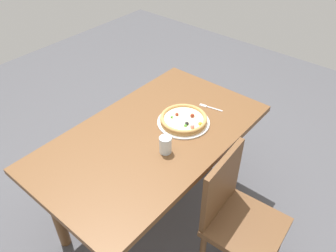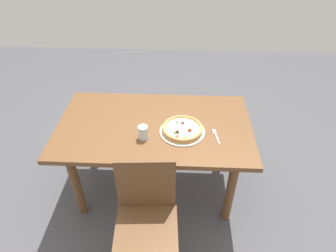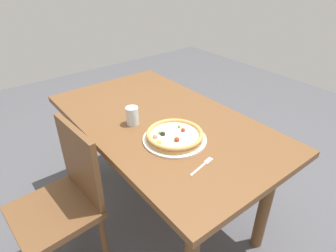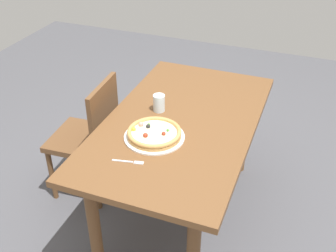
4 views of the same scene
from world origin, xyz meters
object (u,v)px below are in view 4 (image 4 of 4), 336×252
(dining_table, at_px, (181,135))
(pizza, at_px, (154,133))
(plate, at_px, (154,137))
(fork, at_px, (131,162))
(chair_near, at_px, (90,135))
(drinking_glass, at_px, (159,103))

(dining_table, distance_m, pizza, 0.26)
(plate, height_order, fork, plate)
(plate, xyz_separation_m, fork, (0.25, -0.03, -0.00))
(chair_near, relative_size, plate, 2.59)
(plate, relative_size, drinking_glass, 3.19)
(pizza, height_order, fork, pizza)
(pizza, xyz_separation_m, drinking_glass, (-0.28, -0.08, 0.02))
(drinking_glass, bearing_deg, dining_table, 68.63)
(drinking_glass, bearing_deg, plate, 16.86)
(dining_table, height_order, drinking_glass, drinking_glass)
(fork, height_order, drinking_glass, drinking_glass)
(chair_near, xyz_separation_m, plate, (0.22, 0.56, 0.26))
(dining_table, relative_size, chair_near, 1.70)
(chair_near, relative_size, drinking_glass, 8.25)
(plate, relative_size, fork, 2.04)
(pizza, bearing_deg, plate, 83.44)
(chair_near, distance_m, plate, 0.66)
(chair_near, bearing_deg, drinking_glass, -86.46)
(plate, distance_m, drinking_glass, 0.29)
(chair_near, height_order, fork, chair_near)
(fork, bearing_deg, drinking_glass, 84.51)
(fork, bearing_deg, chair_near, 127.34)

